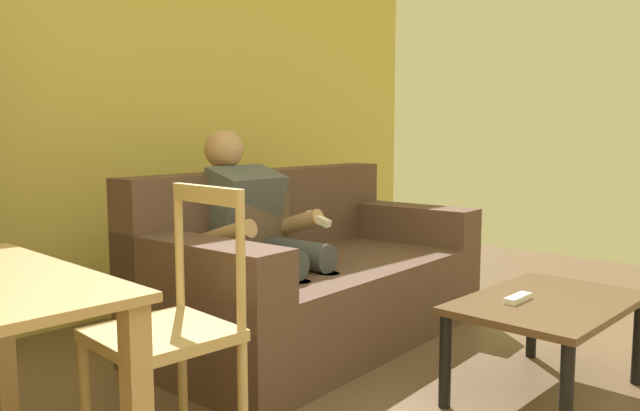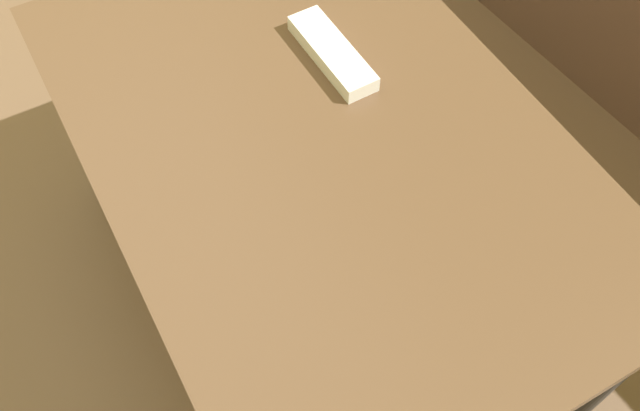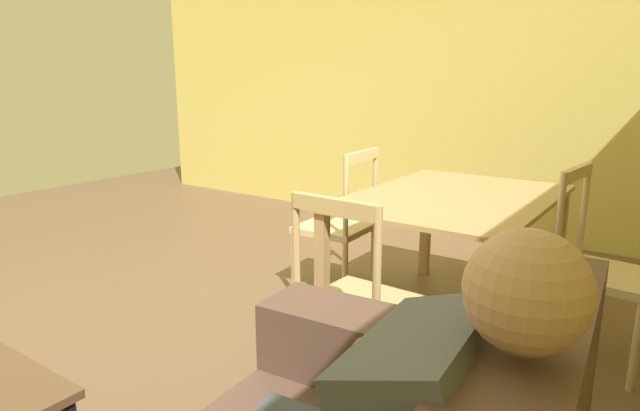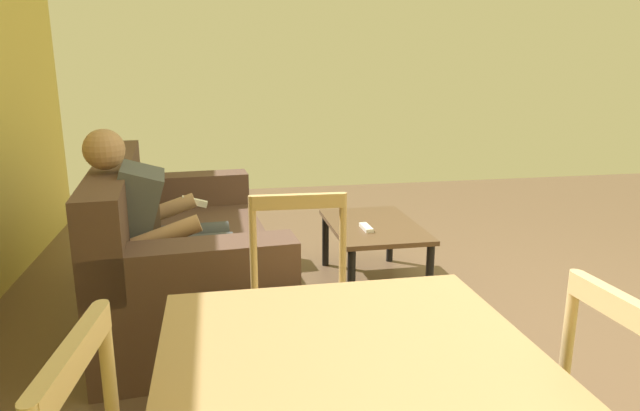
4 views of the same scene
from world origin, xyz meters
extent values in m
cube|color=#DBC660|center=(0.00, 3.13, 1.33)|extent=(6.54, 0.12, 2.65)
cube|color=brown|center=(0.99, 1.86, 0.22)|extent=(2.02, 1.12, 0.44)
cube|color=brown|center=(0.96, 2.24, 0.68)|extent=(1.96, 0.35, 0.48)
cube|color=brown|center=(0.14, 1.79, 0.55)|extent=(0.31, 0.99, 0.23)
cube|color=brown|center=(1.84, 1.92, 0.55)|extent=(0.31, 0.99, 0.23)
cube|color=brown|center=(0.72, 2.06, 0.62)|extent=(0.42, 0.21, 0.36)
cube|color=#4C5156|center=(0.64, 2.11, 0.68)|extent=(0.43, 0.39, 0.55)
sphere|color=tan|center=(0.63, 2.22, 1.04)|extent=(0.21, 0.21, 0.21)
cylinder|color=#3D4145|center=(0.55, 1.81, 0.51)|extent=(0.18, 0.45, 0.15)
cylinder|color=tan|center=(0.57, 1.59, 0.22)|extent=(0.11, 0.11, 0.44)
cube|color=black|center=(0.58, 1.51, 0.04)|extent=(0.12, 0.25, 0.08)
cylinder|color=#3D4145|center=(0.77, 1.83, 0.51)|extent=(0.18, 0.45, 0.15)
cylinder|color=tan|center=(0.79, 1.61, 0.22)|extent=(0.11, 0.11, 0.44)
cube|color=black|center=(0.80, 1.53, 0.04)|extent=(0.12, 0.25, 0.08)
cylinder|color=tan|center=(0.40, 1.92, 0.64)|extent=(0.12, 0.36, 0.19)
cylinder|color=tan|center=(0.90, 1.96, 0.64)|extent=(0.12, 0.36, 0.19)
cube|color=white|center=(0.92, 1.80, 0.68)|extent=(0.05, 0.16, 0.08)
cube|color=brown|center=(1.12, 0.64, 0.41)|extent=(0.89, 0.58, 0.03)
cylinder|color=black|center=(0.72, 0.39, 0.20)|extent=(0.05, 0.05, 0.39)
cylinder|color=black|center=(1.53, 0.39, 0.20)|extent=(0.05, 0.05, 0.39)
cylinder|color=black|center=(0.72, 0.89, 0.20)|extent=(0.05, 0.05, 0.39)
cylinder|color=black|center=(1.53, 0.89, 0.20)|extent=(0.05, 0.05, 0.39)
cube|color=white|center=(1.01, 0.72, 0.44)|extent=(0.17, 0.05, 0.02)
cube|color=tan|center=(-0.67, 1.78, 0.36)|extent=(0.06, 0.06, 0.72)
cube|color=tan|center=(-0.32, 1.34, 0.45)|extent=(0.44, 0.44, 0.04)
cylinder|color=tan|center=(-0.50, 1.54, 0.23)|extent=(0.04, 0.04, 0.45)
cylinder|color=tan|center=(-0.12, 1.52, 0.23)|extent=(0.04, 0.04, 0.45)
cylinder|color=tan|center=(-0.14, 1.14, 0.23)|extent=(0.04, 0.04, 0.45)
cylinder|color=tan|center=(-0.12, 1.52, 0.70)|extent=(0.03, 0.03, 0.49)
cylinder|color=tan|center=(-0.14, 1.14, 0.70)|extent=(0.03, 0.03, 0.49)
cube|color=tan|center=(-0.13, 1.33, 0.91)|extent=(0.05, 0.38, 0.06)
camera|label=1|loc=(-1.43, -0.44, 1.13)|focal=35.05mm
camera|label=2|loc=(1.63, 0.36, 1.14)|focal=39.22mm
camera|label=3|loc=(1.51, 2.42, 1.39)|focal=30.60mm
camera|label=4|loc=(-2.35, 1.66, 1.47)|focal=31.39mm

